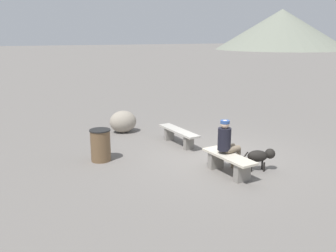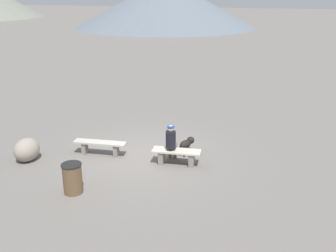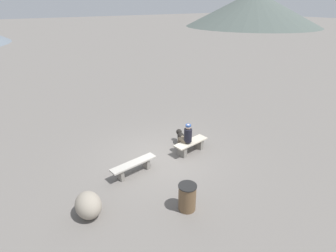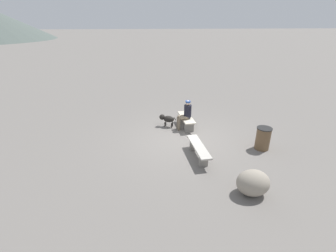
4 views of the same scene
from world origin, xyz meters
name	(u,v)px [view 4 (image 4 of 4)]	position (x,y,z in m)	size (l,w,h in m)	color
ground	(183,140)	(0.00, 0.00, -0.03)	(210.00, 210.00, 0.06)	slate
bench_left	(199,149)	(-1.43, -0.34, 0.33)	(1.77, 0.56, 0.46)	gray
bench_right	(186,120)	(1.18, -0.30, 0.31)	(1.54, 0.62, 0.48)	gray
seated_person	(186,113)	(0.98, -0.23, 0.74)	(0.38, 0.62, 1.29)	black
dog	(167,119)	(1.29, 0.55, 0.38)	(0.46, 0.73, 0.55)	black
trash_bin	(263,138)	(-1.00, -2.81, 0.42)	(0.54, 0.54, 0.84)	brown
boulder	(253,183)	(-3.46, -1.43, 0.37)	(0.72, 0.90, 0.74)	gray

